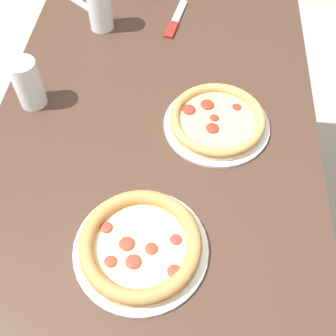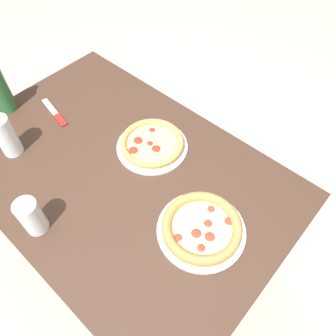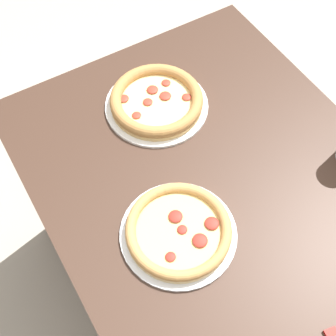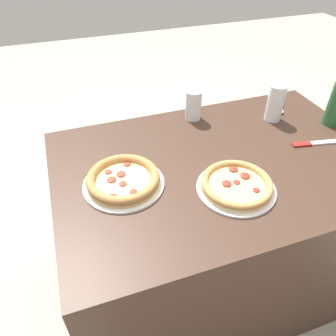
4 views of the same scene
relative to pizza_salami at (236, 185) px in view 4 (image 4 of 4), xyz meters
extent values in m
plane|color=#A89E8E|center=(-0.02, -0.15, -0.77)|extent=(8.00, 8.00, 0.00)
cube|color=#3D281E|center=(-0.02, -0.15, -0.40)|extent=(1.22, 0.81, 0.75)
cylinder|color=silver|center=(0.00, 0.00, -0.01)|extent=(0.26, 0.26, 0.01)
cylinder|color=#E5C689|center=(0.00, 0.00, 0.00)|extent=(0.23, 0.23, 0.01)
cylinder|color=#E5C170|center=(0.00, 0.00, 0.00)|extent=(0.20, 0.20, 0.00)
torus|color=tan|center=(0.00, 0.00, 0.01)|extent=(0.23, 0.23, 0.02)
ellipsoid|color=maroon|center=(-0.04, 0.05, 0.01)|extent=(0.02, 0.02, 0.01)
ellipsoid|color=maroon|center=(0.03, -0.01, 0.01)|extent=(0.03, 0.03, 0.01)
ellipsoid|color=maroon|center=(-0.03, -0.07, 0.01)|extent=(0.03, 0.03, 0.01)
ellipsoid|color=maroon|center=(-0.05, -0.03, 0.01)|extent=(0.03, 0.03, 0.01)
ellipsoid|color=maroon|center=(0.00, -0.01, 0.01)|extent=(0.02, 0.02, 0.00)
cylinder|color=white|center=(0.35, -0.14, -0.01)|extent=(0.27, 0.27, 0.01)
cylinder|color=tan|center=(0.35, -0.14, 0.00)|extent=(0.24, 0.24, 0.01)
cylinder|color=#EACC7F|center=(0.35, -0.14, 0.00)|extent=(0.21, 0.21, 0.00)
torus|color=#AD7A42|center=(0.35, -0.14, 0.01)|extent=(0.24, 0.24, 0.03)
ellipsoid|color=#A83323|center=(0.39, -0.20, 0.01)|extent=(0.02, 0.02, 0.01)
ellipsoid|color=#A83323|center=(0.31, -0.22, 0.01)|extent=(0.03, 0.03, 0.01)
ellipsoid|color=#A83323|center=(0.35, -0.12, 0.01)|extent=(0.03, 0.03, 0.01)
ellipsoid|color=#A83323|center=(0.38, -0.15, 0.01)|extent=(0.03, 0.03, 0.01)
ellipsoid|color=#A83323|center=(0.39, -0.07, 0.01)|extent=(0.03, 0.03, 0.01)
ellipsoid|color=#A83323|center=(0.33, -0.08, 0.01)|extent=(0.02, 0.02, 0.01)
ellipsoid|color=#A83323|center=(0.35, -0.17, 0.01)|extent=(0.03, 0.03, 0.01)
cylinder|color=white|center=(-0.36, -0.35, 0.06)|extent=(0.07, 0.07, 0.16)
cylinder|color=maroon|center=(-0.36, -0.35, 0.05)|extent=(0.06, 0.06, 0.12)
cylinder|color=white|center=(-0.04, -0.47, 0.05)|extent=(0.07, 0.07, 0.13)
cylinder|color=black|center=(-0.04, -0.47, 0.03)|extent=(0.06, 0.06, 0.09)
cube|color=maroon|center=(-0.36, -0.14, -0.02)|extent=(0.08, 0.04, 0.01)
cube|color=silver|center=(-0.46, -0.12, -0.02)|extent=(0.11, 0.04, 0.01)
cube|color=silver|center=(-0.49, -0.46, -0.02)|extent=(0.11, 0.14, 0.01)
ellipsoid|color=silver|center=(-0.43, -0.38, -0.01)|extent=(0.05, 0.05, 0.01)
camera|label=1|loc=(0.69, -0.06, 0.77)|focal=45.00mm
camera|label=2|loc=(0.57, -0.55, 0.90)|focal=35.00mm
camera|label=3|loc=(-0.36, 0.24, 0.94)|focal=50.00mm
camera|label=4|loc=(0.47, 0.68, 0.72)|focal=35.00mm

